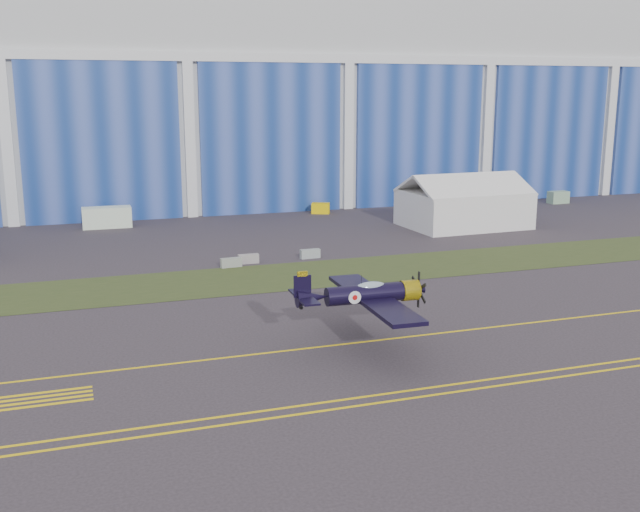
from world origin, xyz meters
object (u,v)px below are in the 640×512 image
object	(u,v)px
tent	(464,200)
tug	(321,208)
warbird	(365,294)
shipping_container	(107,217)

from	to	relation	value
tent	tug	world-z (taller)	tent
warbird	tug	world-z (taller)	warbird
tent	tug	bearing A→B (deg)	129.03
warbird	tent	bearing A→B (deg)	54.69
tug	warbird	bearing A→B (deg)	-81.90
tent	shipping_container	world-z (taller)	tent
warbird	shipping_container	distance (m)	52.55
warbird	tug	distance (m)	54.75
shipping_container	tug	size ratio (longest dim) A/B	2.41
tug	tent	bearing A→B (deg)	-24.71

